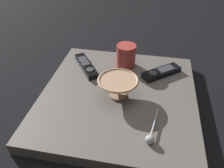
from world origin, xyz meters
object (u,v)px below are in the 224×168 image
object	(u,v)px
cereal_bowl	(118,87)
teaspoon	(151,136)
tv_remote_near	(86,66)
coffee_mug	(125,56)
tv_remote_far	(161,72)

from	to	relation	value
cereal_bowl	teaspoon	bearing A→B (deg)	125.66
cereal_bowl	tv_remote_near	xyz separation A→B (m)	(0.16, -0.15, -0.03)
teaspoon	tv_remote_near	size ratio (longest dim) A/B	0.80
cereal_bowl	coffee_mug	distance (m)	0.21
cereal_bowl	teaspoon	size ratio (longest dim) A/B	1.02
teaspoon	coffee_mug	bearing A→B (deg)	-71.20
coffee_mug	tv_remote_near	size ratio (longest dim) A/B	0.55
coffee_mug	teaspoon	xyz separation A→B (m)	(-0.13, 0.38, -0.04)
teaspoon	tv_remote_near	world-z (taller)	teaspoon
coffee_mug	teaspoon	distance (m)	0.41
tv_remote_far	teaspoon	bearing A→B (deg)	85.54
cereal_bowl	tv_remote_near	distance (m)	0.23
tv_remote_near	coffee_mug	bearing A→B (deg)	-162.19
coffee_mug	tv_remote_far	xyz separation A→B (m)	(-0.16, 0.04, -0.04)
cereal_bowl	teaspoon	distance (m)	0.22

